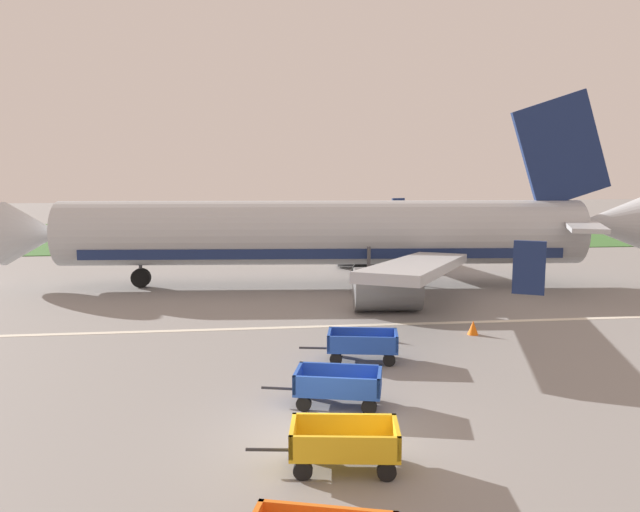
% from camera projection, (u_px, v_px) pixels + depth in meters
% --- Properties ---
extents(ground_plane, '(220.00, 220.00, 0.00)m').
position_uv_depth(ground_plane, '(324.00, 434.00, 16.79)').
color(ground_plane, gray).
extents(grass_strip, '(220.00, 28.00, 0.06)m').
position_uv_depth(grass_strip, '(264.00, 234.00, 65.52)').
color(grass_strip, '#3D7033').
rests_on(grass_strip, ground).
extents(apron_stripe, '(120.00, 0.36, 0.01)m').
position_uv_depth(apron_stripe, '(292.00, 327.00, 27.81)').
color(apron_stripe, silver).
rests_on(apron_stripe, ground).
extents(airplane, '(37.67, 30.27, 11.34)m').
position_uv_depth(airplane, '(340.00, 234.00, 37.01)').
color(airplane, '#B2B7BC').
rests_on(airplane, ground).
extents(baggage_cart_second_in_row, '(3.62, 1.74, 1.07)m').
position_uv_depth(baggage_cart_second_in_row, '(344.00, 444.00, 14.78)').
color(baggage_cart_second_in_row, gold).
rests_on(baggage_cart_second_in_row, ground).
extents(baggage_cart_third_in_row, '(3.62, 1.97, 1.07)m').
position_uv_depth(baggage_cart_third_in_row, '(338.00, 386.00, 18.69)').
color(baggage_cart_third_in_row, '#234CB2').
rests_on(baggage_cart_third_in_row, ground).
extents(baggage_cart_fourth_in_row, '(3.63, 1.84, 1.07)m').
position_uv_depth(baggage_cart_fourth_in_row, '(362.00, 345.00, 22.98)').
color(baggage_cart_fourth_in_row, '#234CB2').
rests_on(baggage_cart_fourth_in_row, ground).
extents(traffic_cone_near_plane, '(0.45, 0.45, 0.60)m').
position_uv_depth(traffic_cone_near_plane, '(473.00, 328.00, 26.61)').
color(traffic_cone_near_plane, orange).
rests_on(traffic_cone_near_plane, ground).
extents(traffic_cone_mid_apron, '(0.42, 0.42, 0.55)m').
position_uv_depth(traffic_cone_mid_apron, '(384.00, 334.00, 25.73)').
color(traffic_cone_mid_apron, orange).
rests_on(traffic_cone_mid_apron, ground).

